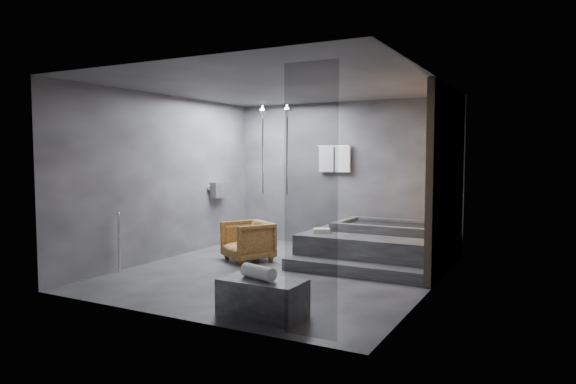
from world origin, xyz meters
The scene contains 7 objects.
room centered at (0.40, 0.24, 1.73)m, with size 5.00×5.04×2.82m.
tub_deck centered at (1.05, 1.45, 0.25)m, with size 2.20×2.00×0.50m, color #2E2E30.
tub_step centered at (1.05, 0.27, 0.09)m, with size 2.20×0.36×0.18m, color #2E2E30.
concrete_bench centered at (0.85, -1.99, 0.21)m, with size 0.93×0.51×0.42m, color #323234.
driftwood_chair centered at (-0.89, 0.45, 0.33)m, with size 0.71×0.73×0.67m, color #482C12.
rolled_towel centered at (0.81, -2.02, 0.50)m, with size 0.16×0.16×0.43m, color white.
deck_towel centered at (0.27, 0.88, 0.54)m, with size 0.27×0.20×0.07m, color silver.
Camera 1 is at (3.71, -6.78, 1.80)m, focal length 32.00 mm.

